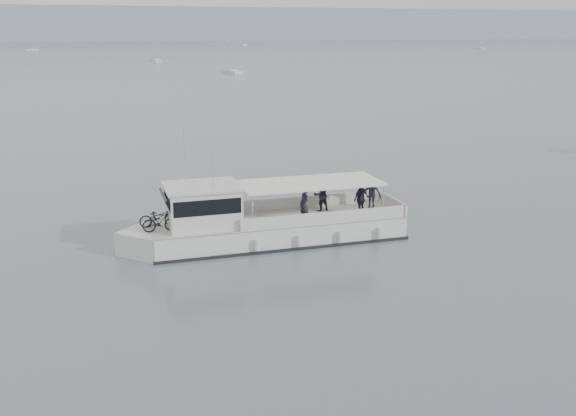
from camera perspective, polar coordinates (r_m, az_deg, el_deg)
name	(u,v)px	position (r m, az deg, el deg)	size (l,w,h in m)	color
ground	(234,241)	(31.30, -4.86, -2.91)	(1400.00, 1400.00, 0.00)	slate
headland	(70,24)	(588.90, -18.82, 15.21)	(1400.00, 90.00, 28.00)	#939EA8
tour_boat	(254,224)	(30.62, -3.05, -1.43)	(13.88, 3.91, 5.80)	white
moored_fleet	(24,59)	(233.73, -22.38, 12.13)	(447.40, 349.41, 9.55)	white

